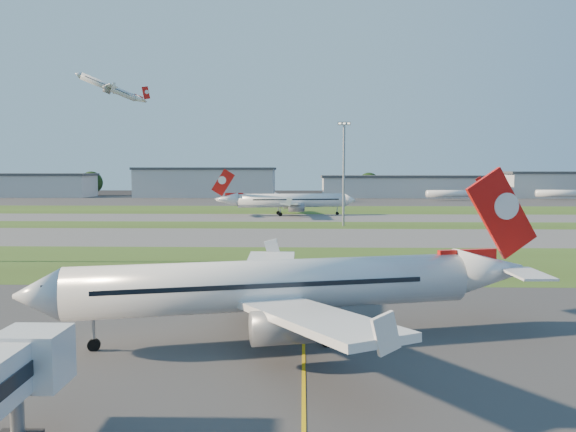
{
  "coord_description": "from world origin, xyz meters",
  "views": [
    {
      "loc": [
        4.93,
        -31.53,
        14.04
      ],
      "look_at": [
        2.64,
        53.71,
        7.0
      ],
      "focal_mm": 35.0,
      "sensor_mm": 36.0,
      "label": 1
    }
  ],
  "objects_px": {
    "light_mast_centre": "(344,167)",
    "airliner_parked": "(278,286)",
    "mini_jet_near": "(454,193)",
    "mini_jet_far": "(565,193)",
    "airliner_taxiing": "(290,201)"
  },
  "relations": [
    {
      "from": "mini_jet_far",
      "to": "light_mast_centre",
      "type": "height_order",
      "value": "light_mast_centre"
    },
    {
      "from": "mini_jet_far",
      "to": "mini_jet_near",
      "type": "bearing_deg",
      "value": -173.05
    },
    {
      "from": "mini_jet_far",
      "to": "airliner_taxiing",
      "type": "bearing_deg",
      "value": -142.37
    },
    {
      "from": "airliner_parked",
      "to": "mini_jet_far",
      "type": "xyz_separation_m",
      "value": [
        123.26,
        216.9,
        -1.18
      ]
    },
    {
      "from": "airliner_parked",
      "to": "airliner_taxiing",
      "type": "bearing_deg",
      "value": 77.03
    },
    {
      "from": "airliner_parked",
      "to": "light_mast_centre",
      "type": "relative_size",
      "value": 1.55
    },
    {
      "from": "mini_jet_near",
      "to": "mini_jet_far",
      "type": "distance_m",
      "value": 52.47
    },
    {
      "from": "airliner_taxiing",
      "to": "mini_jet_far",
      "type": "xyz_separation_m",
      "value": [
        125.12,
        90.26,
        -1.21
      ]
    },
    {
      "from": "airliner_parked",
      "to": "mini_jet_near",
      "type": "distance_m",
      "value": 223.77
    },
    {
      "from": "mini_jet_far",
      "to": "airliner_parked",
      "type": "bearing_deg",
      "value": -117.79
    },
    {
      "from": "airliner_parked",
      "to": "mini_jet_near",
      "type": "height_order",
      "value": "airliner_parked"
    },
    {
      "from": "airliner_taxiing",
      "to": "mini_jet_far",
      "type": "bearing_deg",
      "value": -153.01
    },
    {
      "from": "airliner_taxiing",
      "to": "mini_jet_far",
      "type": "relative_size",
      "value": 1.43
    },
    {
      "from": "light_mast_centre",
      "to": "airliner_parked",
      "type": "bearing_deg",
      "value": -97.33
    },
    {
      "from": "airliner_taxiing",
      "to": "mini_jet_far",
      "type": "distance_m",
      "value": 154.29
    }
  ]
}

